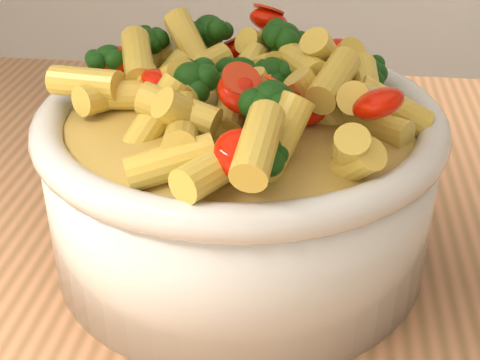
# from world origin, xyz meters

# --- Properties ---
(serving_bowl) EXTENTS (0.26, 0.26, 0.11)m
(serving_bowl) POSITION_xyz_m (0.04, 0.05, 0.96)
(serving_bowl) COLOR silver
(serving_bowl) RESTS_ON table
(pasta_salad) EXTENTS (0.20, 0.20, 0.05)m
(pasta_salad) POSITION_xyz_m (0.04, 0.05, 1.02)
(pasta_salad) COLOR #EDC04A
(pasta_salad) RESTS_ON serving_bowl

